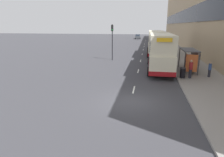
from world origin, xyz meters
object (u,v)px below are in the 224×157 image
object	(u,v)px
bus_shelter	(191,56)
double_decker_bus_near	(160,51)
pedestrian_1	(191,69)
car_1	(138,37)
pedestrian_at_shelter	(210,69)
pedestrian_3	(186,60)
car_0	(157,44)
traffic_light_far_kerb	(112,36)
double_decker_bus_ahead	(156,42)
pedestrian_2	(199,59)
litter_bin	(183,73)

from	to	relation	value
bus_shelter	double_decker_bus_near	world-z (taller)	double_decker_bus_near
double_decker_bus_near	pedestrian_1	bearing A→B (deg)	-54.35
car_1	pedestrian_at_shelter	distance (m)	60.53
pedestrian_at_shelter	pedestrian_3	bearing A→B (deg)	105.68
car_1	pedestrian_3	size ratio (longest dim) A/B	2.28
car_0	pedestrian_at_shelter	size ratio (longest dim) A/B	2.66
car_1	pedestrian_at_shelter	bearing A→B (deg)	99.95
car_1	pedestrian_1	distance (m)	61.02
double_decker_bus_near	traffic_light_far_kerb	xyz separation A→B (m)	(-6.88, 6.14, 1.31)
double_decker_bus_ahead	traffic_light_far_kerb	bearing A→B (deg)	-136.69
double_decker_bus_near	pedestrian_at_shelter	world-z (taller)	double_decker_bus_near
car_1	pedestrian_2	distance (m)	54.75
car_0	pedestrian_3	bearing A→B (deg)	-83.32
litter_bin	pedestrian_2	bearing A→B (deg)	66.12
car_0	double_decker_bus_ahead	bearing A→B (deg)	-93.08
double_decker_bus_ahead	pedestrian_3	world-z (taller)	double_decker_bus_ahead
bus_shelter	traffic_light_far_kerb	world-z (taller)	traffic_light_far_kerb
pedestrian_1	pedestrian_at_shelter	bearing A→B (deg)	22.02
car_0	pedestrian_3	xyz separation A→B (m)	(2.79, -23.84, 0.16)
pedestrian_1	car_0	bearing A→B (deg)	94.27
bus_shelter	litter_bin	world-z (taller)	bus_shelter
double_decker_bus_ahead	car_1	distance (m)	44.42
double_decker_bus_near	pedestrian_3	bearing A→B (deg)	31.10
pedestrian_3	traffic_light_far_kerb	distance (m)	11.33
double_decker_bus_near	double_decker_bus_ahead	world-z (taller)	same
double_decker_bus_near	double_decker_bus_ahead	size ratio (longest dim) A/B	1.03
car_1	litter_bin	world-z (taller)	car_1
pedestrian_3	traffic_light_far_kerb	world-z (taller)	traffic_light_far_kerb
double_decker_bus_ahead	pedestrian_at_shelter	world-z (taller)	double_decker_bus_ahead
car_0	pedestrian_3	size ratio (longest dim) A/B	2.48
bus_shelter	car_0	distance (m)	26.87
pedestrian_2	pedestrian_1	bearing A→B (deg)	-108.74
car_0	pedestrian_at_shelter	bearing A→B (deg)	-81.69
bus_shelter	double_decker_bus_near	distance (m)	3.43
double_decker_bus_ahead	car_1	world-z (taller)	double_decker_bus_ahead
pedestrian_at_shelter	bus_shelter	bearing A→B (deg)	123.86
double_decker_bus_ahead	car_0	size ratio (longest dim) A/B	2.44
pedestrian_1	traffic_light_far_kerb	world-z (taller)	traffic_light_far_kerb
double_decker_bus_near	pedestrian_3	distance (m)	4.13
car_1	pedestrian_2	size ratio (longest dim) A/B	2.29
pedestrian_2	pedestrian_3	size ratio (longest dim) A/B	1.00
pedestrian_1	pedestrian_3	size ratio (longest dim) A/B	1.09
car_1	bus_shelter	bearing A→B (deg)	98.87
double_decker_bus_ahead	pedestrian_at_shelter	xyz separation A→B (m)	(4.95, -15.56, -1.34)
car_1	double_decker_bus_ahead	bearing A→B (deg)	97.12
pedestrian_1	pedestrian_3	bearing A→B (deg)	84.51
bus_shelter	double_decker_bus_near	xyz separation A→B (m)	(-3.30, 0.85, 0.41)
car_1	litter_bin	xyz separation A→B (m)	(7.73, -60.47, -0.22)
pedestrian_2	pedestrian_3	world-z (taller)	pedestrian_3
bus_shelter	litter_bin	bearing A→B (deg)	-111.58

